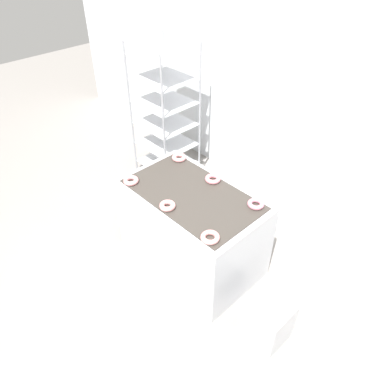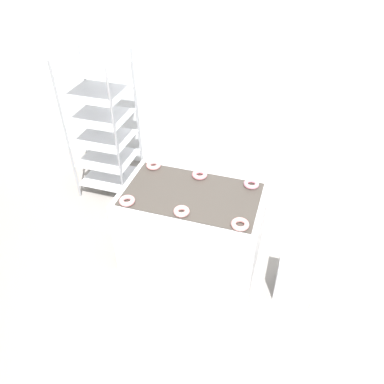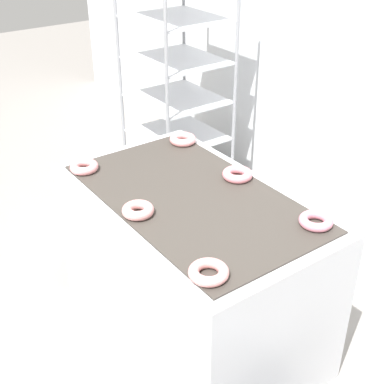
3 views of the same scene
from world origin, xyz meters
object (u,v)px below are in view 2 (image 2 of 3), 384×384
Objects in this scene: baking_rack_cart at (103,128)px; donut_near_center at (182,211)px; fryer_machine at (192,227)px; donut_far_left at (154,165)px; donut_near_right at (240,224)px; donut_near_left at (127,201)px; donut_far_center at (200,175)px; donut_far_right at (251,184)px; glaze_bin at (295,278)px.

donut_near_center is at bearing -39.90° from baking_rack_cart.
donut_far_left is at bearing 149.20° from fryer_machine.
fryer_machine is at bearing 150.11° from donut_near_right.
donut_near_left and donut_far_center have the same top height.
fryer_machine is 0.72m from donut_near_right.
donut_near_right is at bearing -0.95° from donut_near_center.
donut_near_right is 0.56m from donut_far_right.
donut_far_center is (-0.01, 0.27, 0.44)m from fryer_machine.
donut_near_left reaches higher than donut_near_right.
fryer_machine is 9.23× the size of donut_far_left.
donut_far_center is at bearing 48.21° from donut_near_left.
baking_rack_cart is at bearing 157.41° from donut_far_center.
donut_far_center reaches higher than glaze_bin.
donut_near_right is at bearing -29.89° from fryer_machine.
donut_near_left is 1.15m from donut_far_right.
donut_near_right is (1.82, -1.11, -0.01)m from baking_rack_cart.
donut_far_left is 1.00× the size of donut_far_right.
fryer_machine is 1.62m from baking_rack_cart.
fryer_machine is at bearing 172.45° from glaze_bin.
baking_rack_cart is (-1.32, 0.82, 0.45)m from fryer_machine.
donut_far_left is 0.48m from donut_far_center.
donut_near_left is at bearing -174.50° from glaze_bin.
baking_rack_cart reaches higher than donut_far_right.
baking_rack_cart reaches higher than donut_far_left.
donut_far_left is at bearing 179.11° from donut_far_right.
glaze_bin is 2.77× the size of donut_near_center.
glaze_bin is at bearing 15.57° from donut_near_right.
donut_near_left is 0.94× the size of donut_near_right.
donut_near_left is at bearing -131.79° from donut_far_center.
fryer_machine is at bearing -30.80° from donut_far_left.
fryer_machine is 0.52m from donut_near_center.
donut_far_center reaches higher than donut_near_right.
donut_far_left reaches higher than glaze_bin.
baking_rack_cart reaches higher than donut_near_center.
donut_far_right is at bearing 29.44° from fryer_machine.
fryer_machine is at bearing 88.45° from donut_near_center.
donut_near_center is 0.75m from donut_far_left.
donut_far_right is at bearing 90.78° from donut_near_right.
glaze_bin is 2.74× the size of donut_near_left.
donut_far_right reaches higher than glaze_bin.
glaze_bin is at bearing -22.12° from baking_rack_cart.
glaze_bin is at bearing -37.27° from donut_far_right.
glaze_bin is 1.72m from donut_far_left.
donut_far_center reaches higher than donut_far_right.
donut_far_center reaches higher than fryer_machine.
donut_near_right reaches higher than fryer_machine.
donut_near_center reaches higher than donut_near_right.
fryer_machine is 0.71m from donut_far_right.
donut_near_center is (1.31, -1.10, -0.01)m from baking_rack_cart.
donut_near_center is 0.95× the size of donut_far_center.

